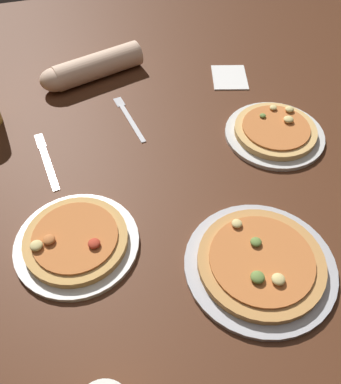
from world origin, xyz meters
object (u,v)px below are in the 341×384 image
pizza_plate_side (261,263)px  diner_arm (89,69)px  pizza_plate_far (275,132)px  fork_left (129,117)px  pizza_plate_near (76,241)px  napkin_folded (230,77)px  knife_right (47,160)px

pizza_plate_side → diner_arm: diner_arm is taller
pizza_plate_far → fork_left: (-0.38, 0.19, -0.01)m
pizza_plate_far → pizza_plate_side: bearing=-119.4°
pizza_plate_near → fork_left: 0.46m
pizza_plate_far → pizza_plate_near: bearing=-160.1°
pizza_plate_far → napkin_folded: size_ratio=2.06×
pizza_plate_side → knife_right: bearing=132.3°
fork_left → diner_arm: bearing=109.3°
napkin_folded → knife_right: size_ratio=0.59×
pizza_plate_far → fork_left: size_ratio=1.26×
pizza_plate_near → pizza_plate_side: bearing=-24.0°
napkin_folded → fork_left: napkin_folded is taller
pizza_plate_far → pizza_plate_side: 0.44m
pizza_plate_near → fork_left: (0.21, 0.41, -0.01)m
pizza_plate_side → fork_left: 0.60m
pizza_plate_near → diner_arm: (0.13, 0.64, 0.02)m
pizza_plate_far → diner_arm: (-0.47, 0.42, 0.02)m
pizza_plate_near → diner_arm: size_ratio=0.83×
pizza_plate_near → pizza_plate_side: (0.38, -0.17, -0.00)m
pizza_plate_near → napkin_folded: bearing=42.0°
pizza_plate_near → knife_right: pizza_plate_near is taller
napkin_folded → knife_right: napkin_folded is taller
pizza_plate_near → knife_right: size_ratio=1.22×
pizza_plate_near → pizza_plate_far: bearing=19.9°
pizza_plate_side → fork_left: pizza_plate_side is taller
pizza_plate_near → knife_right: (-0.04, 0.29, -0.01)m
fork_left → diner_arm: size_ratio=0.65×
napkin_folded → fork_left: bearing=-163.2°
pizza_plate_far → napkin_folded: bearing=93.5°
knife_right → fork_left: bearing=24.2°
diner_arm → fork_left: bearing=-70.7°
pizza_plate_near → pizza_plate_far: same height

